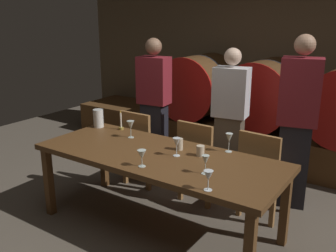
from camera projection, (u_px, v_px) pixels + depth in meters
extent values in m
plane|color=brown|center=(169.00, 234.00, 3.41)|extent=(8.75, 8.75, 0.00)
cube|color=brown|center=(282.00, 49.00, 5.22)|extent=(6.73, 0.24, 2.90)
cube|color=brown|center=(261.00, 143.00, 5.14)|extent=(6.06, 0.90, 0.46)
cylinder|color=#513319|center=(199.00, 86.00, 5.48)|extent=(0.90, 0.86, 0.90)
cylinder|color=#B21C16|center=(183.00, 91.00, 5.13)|extent=(0.91, 0.03, 0.91)
cylinder|color=#B21C16|center=(213.00, 82.00, 5.83)|extent=(0.91, 0.03, 0.91)
cylinder|color=#2D2D33|center=(199.00, 86.00, 5.48)|extent=(0.90, 0.04, 0.90)
cylinder|color=#513319|center=(265.00, 94.00, 4.94)|extent=(0.90, 0.86, 0.90)
cylinder|color=#B21C16|center=(252.00, 100.00, 4.59)|extent=(0.91, 0.03, 0.91)
cylinder|color=#B21C16|center=(277.00, 89.00, 5.29)|extent=(0.91, 0.03, 0.91)
cylinder|color=#2D2D33|center=(265.00, 94.00, 4.94)|extent=(0.90, 0.04, 0.90)
cube|color=brown|center=(158.00, 157.00, 3.32)|extent=(2.24, 0.90, 0.05)
cube|color=brown|center=(49.00, 182.00, 3.68)|extent=(0.07, 0.07, 0.68)
cube|color=brown|center=(104.00, 158.00, 4.29)|extent=(0.07, 0.07, 0.68)
cube|color=brown|center=(285.00, 208.00, 3.18)|extent=(0.07, 0.07, 0.68)
cube|color=olive|center=(145.00, 146.00, 4.37)|extent=(0.40, 0.40, 0.04)
cube|color=olive|center=(135.00, 131.00, 4.16)|extent=(0.40, 0.04, 0.42)
cube|color=olive|center=(166.00, 163.00, 4.48)|extent=(0.04, 0.04, 0.42)
cube|color=olive|center=(143.00, 157.00, 4.66)|extent=(0.04, 0.04, 0.42)
cube|color=olive|center=(148.00, 173.00, 4.21)|extent=(0.04, 0.04, 0.42)
cube|color=olive|center=(125.00, 166.00, 4.40)|extent=(0.04, 0.04, 0.42)
cube|color=olive|center=(203.00, 160.00, 3.97)|extent=(0.41, 0.41, 0.04)
cube|color=olive|center=(195.00, 144.00, 3.77)|extent=(0.40, 0.05, 0.42)
cube|color=olive|center=(224.00, 178.00, 4.07)|extent=(0.05, 0.05, 0.42)
cube|color=olive|center=(197.00, 171.00, 4.27)|extent=(0.05, 0.05, 0.42)
cube|color=olive|center=(208.00, 189.00, 3.81)|extent=(0.05, 0.05, 0.42)
cube|color=olive|center=(181.00, 181.00, 4.00)|extent=(0.05, 0.05, 0.42)
cube|color=olive|center=(265.00, 173.00, 3.64)|extent=(0.43, 0.43, 0.04)
cube|color=olive|center=(259.00, 156.00, 3.44)|extent=(0.40, 0.07, 0.42)
cube|color=olive|center=(286.00, 193.00, 3.74)|extent=(0.05, 0.05, 0.42)
cube|color=olive|center=(255.00, 184.00, 3.94)|extent=(0.05, 0.05, 0.42)
cube|color=olive|center=(273.00, 206.00, 3.48)|extent=(0.05, 0.05, 0.42)
cube|color=olive|center=(240.00, 196.00, 3.68)|extent=(0.05, 0.05, 0.42)
cube|color=black|center=(154.00, 135.00, 4.84)|extent=(0.32, 0.23, 0.84)
cube|color=maroon|center=(154.00, 80.00, 4.63)|extent=(0.41, 0.28, 0.58)
sphere|color=#8C664C|center=(153.00, 46.00, 4.51)|extent=(0.20, 0.20, 0.20)
cube|color=brown|center=(228.00, 150.00, 4.37)|extent=(0.33, 0.24, 0.81)
cube|color=silver|center=(231.00, 92.00, 4.17)|extent=(0.41, 0.29, 0.55)
sphere|color=beige|center=(233.00, 57.00, 4.06)|extent=(0.19, 0.19, 0.19)
cube|color=black|center=(293.00, 165.00, 3.84)|extent=(0.34, 0.26, 0.87)
cube|color=maroon|center=(300.00, 92.00, 3.62)|extent=(0.42, 0.32, 0.65)
sphere|color=tan|center=(305.00, 45.00, 3.49)|extent=(0.20, 0.20, 0.20)
cylinder|color=olive|center=(121.00, 128.00, 4.01)|extent=(0.05, 0.05, 0.02)
cylinder|color=#EDE5CC|center=(121.00, 120.00, 3.98)|extent=(0.02, 0.02, 0.16)
cone|color=yellow|center=(121.00, 112.00, 3.96)|extent=(0.01, 0.01, 0.02)
cylinder|color=white|center=(98.00, 118.00, 4.07)|extent=(0.11, 0.11, 0.20)
cylinder|color=silver|center=(131.00, 137.00, 3.75)|extent=(0.06, 0.06, 0.00)
cylinder|color=silver|center=(131.00, 133.00, 3.74)|extent=(0.01, 0.01, 0.09)
cone|color=silver|center=(131.00, 125.00, 3.71)|extent=(0.07, 0.07, 0.08)
cylinder|color=silver|center=(142.00, 166.00, 3.04)|extent=(0.06, 0.06, 0.00)
cylinder|color=silver|center=(142.00, 162.00, 3.03)|extent=(0.01, 0.01, 0.06)
cone|color=silver|center=(142.00, 154.00, 3.01)|extent=(0.07, 0.07, 0.07)
cylinder|color=white|center=(177.00, 156.00, 3.27)|extent=(0.06, 0.06, 0.00)
cylinder|color=white|center=(177.00, 151.00, 3.26)|extent=(0.01, 0.01, 0.08)
cone|color=white|center=(177.00, 142.00, 3.23)|extent=(0.07, 0.07, 0.08)
cylinder|color=silver|center=(228.00, 152.00, 3.36)|extent=(0.06, 0.06, 0.00)
cylinder|color=silver|center=(229.00, 147.00, 3.35)|extent=(0.01, 0.01, 0.09)
cone|color=silver|center=(229.00, 138.00, 3.33)|extent=(0.06, 0.06, 0.08)
cylinder|color=silver|center=(205.00, 173.00, 2.90)|extent=(0.06, 0.06, 0.00)
cylinder|color=silver|center=(205.00, 169.00, 2.89)|extent=(0.01, 0.01, 0.07)
cone|color=silver|center=(205.00, 160.00, 2.87)|extent=(0.06, 0.06, 0.07)
cylinder|color=white|center=(208.00, 190.00, 2.63)|extent=(0.06, 0.06, 0.00)
cylinder|color=white|center=(208.00, 185.00, 2.62)|extent=(0.01, 0.01, 0.07)
cone|color=white|center=(208.00, 176.00, 2.60)|extent=(0.07, 0.07, 0.07)
cylinder|color=beige|center=(179.00, 144.00, 3.40)|extent=(0.06, 0.06, 0.11)
cylinder|color=beige|center=(200.00, 151.00, 3.26)|extent=(0.07, 0.07, 0.09)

